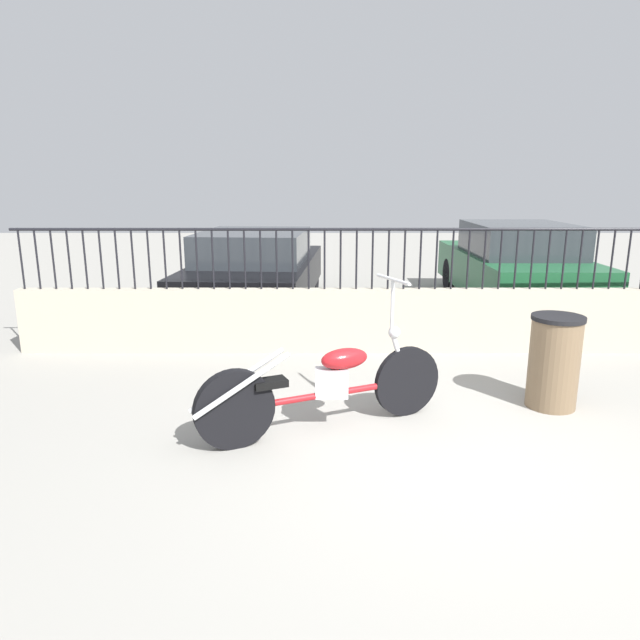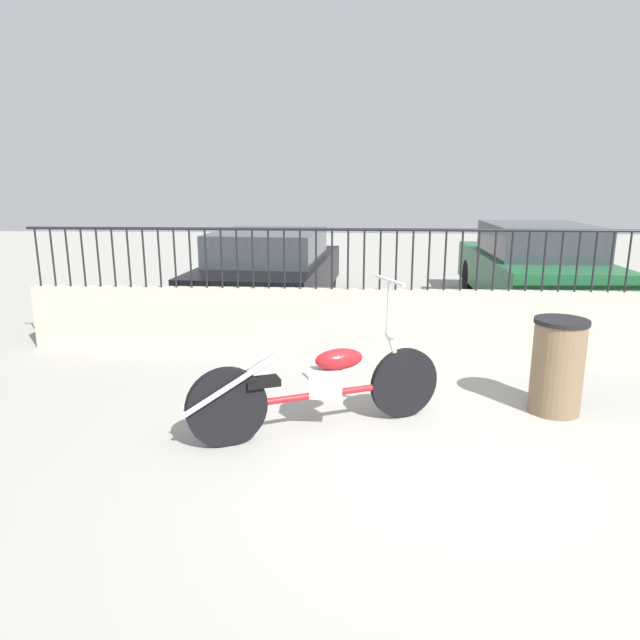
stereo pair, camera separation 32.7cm
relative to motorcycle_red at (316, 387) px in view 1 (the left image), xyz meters
name	(u,v)px [view 1 (the left image)]	position (x,y,z in m)	size (l,w,h in m)	color
ground_plane	(468,461)	(1.18, -0.53, -0.41)	(40.00, 40.00, 0.00)	gray
low_wall	(412,321)	(1.18, 2.40, -0.01)	(9.79, 0.18, 0.81)	#B2A893
fence_railing	(415,248)	(1.18, 2.40, 0.91)	(9.79, 0.04, 0.75)	black
motorcycle_red	(316,387)	(0.00, 0.00, 0.00)	(2.15, 1.06, 1.30)	black
trash_bin	(556,362)	(2.26, 0.58, 0.04)	(0.48, 0.48, 0.89)	brown
car_black	(258,270)	(-1.02, 4.89, 0.26)	(2.16, 4.54, 1.32)	black
car_green	(516,265)	(3.36, 5.11, 0.31)	(1.77, 4.30, 1.43)	black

